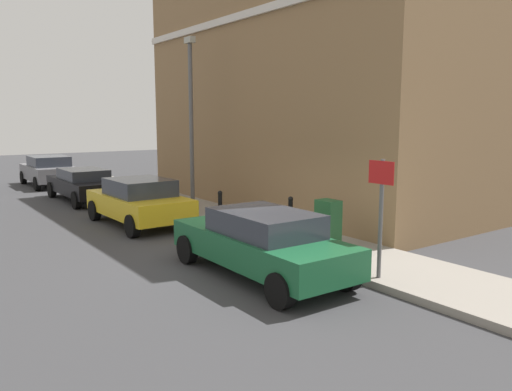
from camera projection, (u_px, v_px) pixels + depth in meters
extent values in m
plane|color=#38383A|center=(236.00, 257.00, 11.76)|extent=(80.00, 80.00, 0.00)
cube|color=gray|center=(190.00, 209.00, 17.74)|extent=(2.31, 30.00, 0.15)
cube|color=olive|center=(313.00, 76.00, 18.44)|extent=(6.50, 13.14, 9.49)
cube|color=silver|center=(238.00, 17.00, 16.28)|extent=(0.12, 13.14, 0.24)
cube|color=#195933|center=(260.00, 247.00, 10.29)|extent=(1.71, 4.48, 0.59)
cube|color=#2D333D|center=(265.00, 223.00, 10.08)|extent=(1.49, 2.22, 0.49)
cylinder|color=black|center=(187.00, 249.00, 11.24)|extent=(0.22, 0.64, 0.64)
cylinder|color=black|center=(246.00, 240.00, 12.14)|extent=(0.22, 0.64, 0.64)
cylinder|color=black|center=(280.00, 291.00, 8.52)|extent=(0.22, 0.64, 0.64)
cylinder|color=black|center=(347.00, 274.00, 9.43)|extent=(0.22, 0.64, 0.64)
cube|color=gold|center=(139.00, 205.00, 15.31)|extent=(1.90, 4.11, 0.61)
cube|color=#2D333D|center=(140.00, 187.00, 15.15)|extent=(1.64, 2.04, 0.51)
cylinder|color=black|center=(95.00, 210.00, 16.02)|extent=(0.23, 0.64, 0.64)
cylinder|color=black|center=(145.00, 205.00, 17.03)|extent=(0.23, 0.64, 0.64)
cylinder|color=black|center=(132.00, 226.00, 13.67)|extent=(0.23, 0.64, 0.64)
cylinder|color=black|center=(188.00, 219.00, 14.69)|extent=(0.23, 0.64, 0.64)
cube|color=black|center=(83.00, 186.00, 19.78)|extent=(1.68, 4.46, 0.56)
cube|color=#2D333D|center=(83.00, 174.00, 19.66)|extent=(1.47, 2.20, 0.42)
cylinder|color=black|center=(52.00, 190.00, 20.71)|extent=(0.22, 0.64, 0.64)
cylinder|color=black|center=(90.00, 187.00, 21.62)|extent=(0.22, 0.64, 0.64)
cylinder|color=black|center=(76.00, 200.00, 18.03)|extent=(0.22, 0.64, 0.64)
cylinder|color=black|center=(119.00, 196.00, 18.94)|extent=(0.22, 0.64, 0.64)
cube|color=slate|center=(48.00, 172.00, 24.26)|extent=(1.84, 4.10, 0.67)
cube|color=#2D333D|center=(49.00, 161.00, 24.01)|extent=(1.61, 2.08, 0.48)
cylinder|color=black|center=(23.00, 178.00, 25.02)|extent=(0.22, 0.64, 0.64)
cylinder|color=black|center=(59.00, 175.00, 26.01)|extent=(0.22, 0.64, 0.64)
cylinder|color=black|center=(37.00, 184.00, 22.62)|extent=(0.22, 0.64, 0.64)
cylinder|color=black|center=(76.00, 181.00, 23.60)|extent=(0.22, 0.64, 0.64)
cube|color=#1E4C28|center=(328.00, 224.00, 11.99)|extent=(0.40, 0.55, 1.15)
cube|color=#333333|center=(327.00, 246.00, 12.07)|extent=(0.46, 0.61, 0.08)
cylinder|color=black|center=(290.00, 218.00, 13.28)|extent=(0.12, 0.12, 0.95)
sphere|color=black|center=(291.00, 199.00, 13.21)|extent=(0.14, 0.14, 0.14)
cylinder|color=black|center=(220.00, 210.00, 14.35)|extent=(0.12, 0.12, 0.95)
sphere|color=black|center=(220.00, 193.00, 14.27)|extent=(0.14, 0.14, 0.14)
cylinder|color=#59595B|center=(381.00, 219.00, 9.61)|extent=(0.08, 0.08, 2.30)
cube|color=white|center=(382.00, 172.00, 9.47)|extent=(0.03, 0.56, 0.40)
cube|color=red|center=(381.00, 173.00, 9.46)|extent=(0.01, 0.60, 0.44)
cylinder|color=#59595B|center=(191.00, 128.00, 17.00)|extent=(0.14, 0.14, 5.50)
cube|color=#A5A599|center=(190.00, 40.00, 16.57)|extent=(0.20, 0.44, 0.20)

